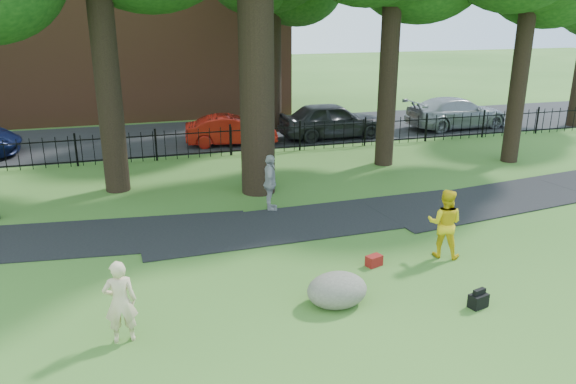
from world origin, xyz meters
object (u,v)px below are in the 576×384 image
object	(u,v)px
woman	(120,302)
man	(445,223)
boulder	(337,288)
red_sedan	(231,130)

from	to	relation	value
woman	man	size ratio (longest dim) A/B	0.94
man	woman	bearing A→B (deg)	48.27
woman	man	distance (m)	7.81
man	boulder	world-z (taller)	man
man	red_sedan	size ratio (longest dim) A/B	0.43
boulder	woman	bearing A→B (deg)	-177.75
woman	red_sedan	bearing A→B (deg)	-109.42
boulder	red_sedan	world-z (taller)	red_sedan
woman	red_sedan	distance (m)	15.42
woman	boulder	world-z (taller)	woman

